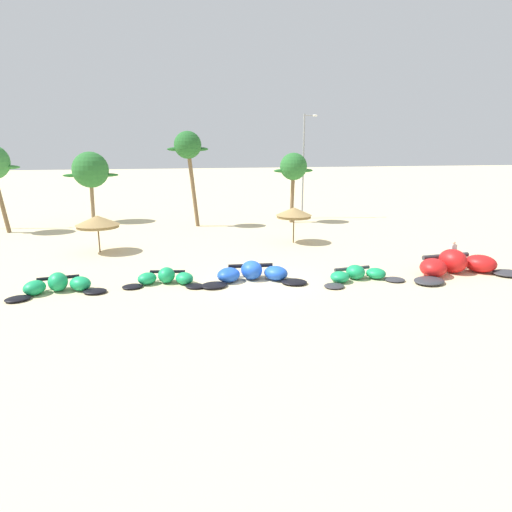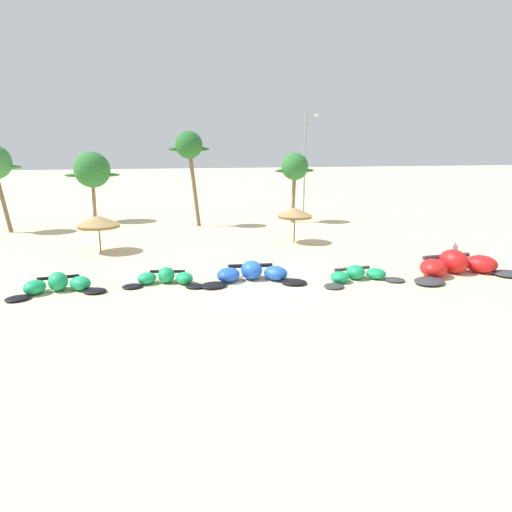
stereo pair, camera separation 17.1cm
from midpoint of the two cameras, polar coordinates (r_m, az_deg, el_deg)
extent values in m
plane|color=beige|center=(25.17, 0.41, -3.29)|extent=(260.00, 260.00, 0.00)
ellipsoid|color=black|center=(25.10, -28.07, -4.79)|extent=(1.53, 1.43, 0.20)
ellipsoid|color=#199E5B|center=(25.61, -26.38, -3.62)|extent=(1.44, 1.54, 0.73)
ellipsoid|color=#199E5B|center=(25.71, -23.94, -2.99)|extent=(1.13, 1.33, 0.99)
ellipsoid|color=#199E5B|center=(25.41, -21.51, -3.26)|extent=(1.55, 1.56, 0.73)
ellipsoid|color=black|center=(24.76, -19.89, -4.19)|extent=(1.41, 1.24, 0.20)
cylinder|color=black|center=(26.10, -23.89, -2.54)|extent=(2.10, 0.44, 0.19)
cube|color=black|center=(25.60, -23.96, -3.07)|extent=(0.81, 0.53, 0.04)
ellipsoid|color=black|center=(25.00, -15.54, -3.73)|extent=(1.23, 1.08, 0.17)
ellipsoid|color=#199E5B|center=(25.41, -13.79, -2.78)|extent=(1.43, 1.42, 0.64)
ellipsoid|color=#199E5B|center=(25.42, -11.44, -2.38)|extent=(1.12, 1.25, 0.87)
ellipsoid|color=#199E5B|center=(25.05, -9.23, -2.79)|extent=(1.29, 1.38, 0.64)
ellipsoid|color=black|center=(24.39, -7.90, -3.78)|extent=(1.41, 1.36, 0.17)
cylinder|color=black|center=(25.76, -11.30, -1.95)|extent=(1.95, 0.55, 0.18)
cube|color=black|center=(25.32, -11.48, -2.45)|extent=(0.77, 0.52, 0.04)
ellipsoid|color=black|center=(24.34, -5.52, -3.69)|extent=(1.72, 1.56, 0.21)
ellipsoid|color=blue|center=(25.16, -3.68, -2.39)|extent=(1.86, 1.89, 0.79)
ellipsoid|color=blue|center=(25.57, -0.75, -1.78)|extent=(1.32, 1.54, 1.06)
ellipsoid|color=blue|center=(25.48, 2.33, -2.16)|extent=(1.78, 1.87, 0.79)
ellipsoid|color=black|center=(24.89, 4.63, -3.28)|extent=(1.82, 1.71, 0.21)
cylinder|color=black|center=(26.03, -0.89, -1.23)|extent=(2.58, 0.43, 0.23)
cube|color=black|center=(25.43, -0.71, -1.87)|extent=(0.97, 0.59, 0.04)
ellipsoid|color=#333338|center=(24.54, 9.66, -3.75)|extent=(1.47, 1.43, 0.16)
ellipsoid|color=#199E5B|center=(25.47, 10.35, -2.61)|extent=(1.47, 1.50, 0.60)
ellipsoid|color=#199E5B|center=(26.24, 12.28, -1.98)|extent=(1.16, 1.23, 0.81)
ellipsoid|color=#199E5B|center=(26.62, 14.74, -2.13)|extent=(1.53, 1.54, 0.60)
ellipsoid|color=#333338|center=(26.48, 16.95, -2.86)|extent=(1.35, 1.29, 0.16)
cylinder|color=#333338|center=(26.54, 11.86, -1.56)|extent=(2.23, 0.42, 0.20)
cube|color=#333338|center=(26.14, 12.41, -2.05)|extent=(0.84, 0.49, 0.04)
ellipsoid|color=#333338|center=(26.64, 20.87, -2.94)|extent=(2.29, 2.12, 0.28)
ellipsoid|color=red|center=(28.01, 21.33, -1.38)|extent=(2.24, 2.35, 1.04)
ellipsoid|color=red|center=(29.31, 23.45, -0.57)|extent=(1.63, 1.93, 1.41)
ellipsoid|color=red|center=(30.13, 26.36, -0.86)|extent=(2.32, 2.37, 1.04)
ellipsoid|color=#333338|center=(30.18, 29.18, -1.91)|extent=(2.18, 1.96, 0.28)
cylinder|color=#333338|center=(29.75, 22.70, -0.01)|extent=(3.20, 0.50, 0.29)
cube|color=#333338|center=(29.17, 23.68, -0.65)|extent=(1.20, 0.74, 0.04)
cylinder|color=brown|center=(33.82, -19.38, 2.09)|extent=(0.10, 0.10, 1.98)
cone|color=#9E7F4C|center=(33.59, -19.56, 4.29)|extent=(3.04, 3.04, 0.66)
cylinder|color=olive|center=(33.66, -19.50, 3.57)|extent=(2.89, 2.89, 0.20)
cylinder|color=brown|center=(35.18, 4.63, 3.41)|extent=(0.10, 0.10, 2.17)
cone|color=#9E7F4C|center=(34.96, 4.68, 5.66)|extent=(2.77, 2.77, 0.62)
cylinder|color=olive|center=(35.02, 4.66, 5.00)|extent=(2.63, 2.63, 0.20)
cylinder|color=#383842|center=(30.80, 23.41, -0.44)|extent=(0.24, 0.24, 0.85)
cube|color=white|center=(30.65, 23.53, 0.84)|extent=(0.36, 0.22, 0.56)
sphere|color=beige|center=(30.58, 23.60, 1.55)|extent=(0.20, 0.20, 0.20)
cylinder|color=brown|center=(44.72, -29.71, 6.39)|extent=(1.08, 0.36, 6.06)
ellipsoid|color=#337A38|center=(44.30, -29.07, 9.78)|extent=(2.09, 0.50, 0.36)
cylinder|color=#7F6647|center=(47.47, -20.11, 7.11)|extent=(0.48, 0.36, 5.12)
sphere|color=#286B2D|center=(47.27, -20.30, 10.19)|extent=(3.46, 3.46, 3.46)
ellipsoid|color=#286B2D|center=(47.50, -21.92, 9.43)|extent=(2.43, 0.50, 0.36)
ellipsoid|color=#286B2D|center=(47.14, -18.55, 9.68)|extent=(2.43, 0.50, 0.36)
cylinder|color=brown|center=(42.49, -8.10, 8.70)|extent=(1.05, 0.36, 7.45)
sphere|color=#236028|center=(42.31, -8.75, 13.71)|extent=(2.47, 2.47, 2.47)
ellipsoid|color=#236028|center=(42.25, -10.10, 13.16)|extent=(1.73, 0.50, 0.36)
ellipsoid|color=#236028|center=(42.39, -7.36, 13.26)|extent=(1.73, 0.50, 0.36)
cylinder|color=brown|center=(44.62, 4.51, 7.73)|extent=(0.49, 0.36, 5.44)
sphere|color=#286B2D|center=(44.44, 4.66, 11.21)|extent=(2.62, 2.62, 2.62)
ellipsoid|color=#286B2D|center=(44.16, 3.32, 10.71)|extent=(1.83, 0.50, 0.36)
ellipsoid|color=#286B2D|center=(44.77, 5.95, 10.70)|extent=(1.83, 0.50, 0.36)
cylinder|color=gray|center=(47.07, 5.87, 11.09)|extent=(0.18, 0.18, 10.47)
cylinder|color=gray|center=(47.28, 6.70, 17.25)|extent=(1.11, 0.10, 0.10)
ellipsoid|color=silver|center=(47.47, 7.36, 17.21)|extent=(0.56, 0.24, 0.20)
camera|label=1|loc=(0.09, -90.18, -0.04)|focal=31.64mm
camera|label=2|loc=(0.09, 89.82, 0.04)|focal=31.64mm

